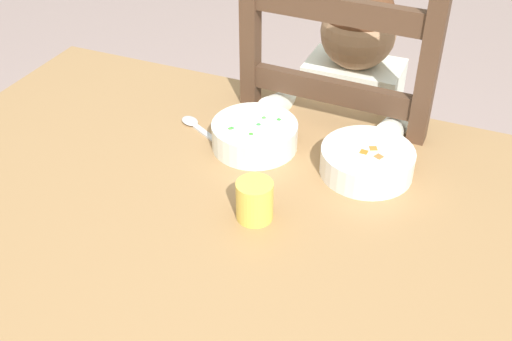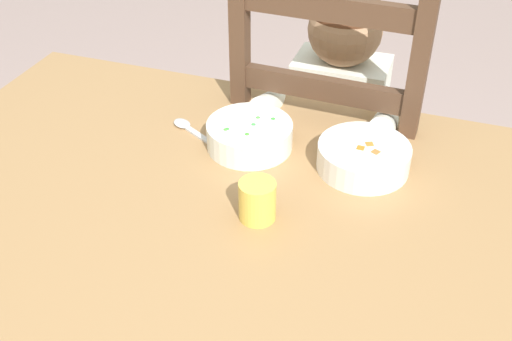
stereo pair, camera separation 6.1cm
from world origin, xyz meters
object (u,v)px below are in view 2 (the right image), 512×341
(dining_table, at_px, (219,247))
(dining_chair, at_px, (330,168))
(bowl_of_carrots, at_px, (364,156))
(drinking_cup, at_px, (257,201))
(bowl_of_peas, at_px, (250,135))
(spoon, at_px, (188,127))
(child_figure, at_px, (335,117))

(dining_table, height_order, dining_chair, dining_chair)
(bowl_of_carrots, distance_m, drinking_cup, 0.25)
(bowl_of_peas, height_order, drinking_cup, drinking_cup)
(bowl_of_carrots, height_order, spoon, bowl_of_carrots)
(dining_table, relative_size, spoon, 9.92)
(bowl_of_carrots, xyz_separation_m, spoon, (-0.38, 0.02, -0.02))
(child_figure, bearing_deg, drinking_cup, -93.37)
(drinking_cup, bearing_deg, child_figure, 86.63)
(bowl_of_carrots, bearing_deg, dining_chair, 111.90)
(dining_chair, relative_size, bowl_of_peas, 6.09)
(bowl_of_peas, xyz_separation_m, bowl_of_carrots, (0.23, 0.00, -0.00))
(dining_table, bearing_deg, bowl_of_carrots, 41.62)
(dining_table, distance_m, bowl_of_peas, 0.24)
(bowl_of_carrots, relative_size, drinking_cup, 2.42)
(bowl_of_peas, bearing_deg, spoon, 172.66)
(child_figure, relative_size, drinking_cup, 13.30)
(bowl_of_carrots, bearing_deg, dining_table, -138.38)
(bowl_of_peas, height_order, bowl_of_carrots, bowl_of_peas)
(dining_chair, xyz_separation_m, spoon, (-0.26, -0.28, 0.23))
(bowl_of_peas, relative_size, bowl_of_carrots, 0.98)
(dining_chair, bearing_deg, spoon, -133.39)
(bowl_of_peas, bearing_deg, child_figure, 68.26)
(dining_table, bearing_deg, bowl_of_peas, 92.26)
(spoon, relative_size, drinking_cup, 1.77)
(spoon, height_order, drinking_cup, drinking_cup)
(dining_chair, xyz_separation_m, child_figure, (0.00, -0.00, 0.16))
(dining_table, height_order, bowl_of_carrots, bowl_of_carrots)
(bowl_of_carrots, bearing_deg, child_figure, 111.74)
(bowl_of_carrots, xyz_separation_m, drinking_cup, (-0.15, -0.20, 0.01))
(dining_table, xyz_separation_m, bowl_of_peas, (-0.01, 0.20, 0.13))
(child_figure, distance_m, drinking_cup, 0.51)
(spoon, bearing_deg, drinking_cup, -43.76)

